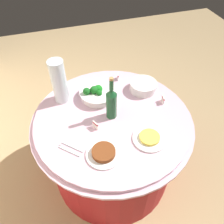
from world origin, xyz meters
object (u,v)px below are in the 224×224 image
(broccoli_bowl, at_px, (97,93))
(label_placard_front, at_px, (118,76))
(serving_tongs, at_px, (70,149))
(label_placard_mid, at_px, (95,125))
(decorative_fruit_vase, at_px, (59,84))
(plate_stack, at_px, (143,86))
(label_placard_rear, at_px, (163,99))
(food_plate_fried_egg, at_px, (149,138))
(food_plate_stir_fry, at_px, (104,153))
(wine_bottle, at_px, (111,103))

(broccoli_bowl, height_order, label_placard_front, broccoli_bowl)
(serving_tongs, height_order, label_placard_mid, label_placard_mid)
(decorative_fruit_vase, bearing_deg, broccoli_bowl, -102.18)
(plate_stack, relative_size, label_placard_rear, 3.82)
(broccoli_bowl, relative_size, decorative_fruit_vase, 0.82)
(decorative_fruit_vase, height_order, food_plate_fried_egg, decorative_fruit_vase)
(label_placard_mid, bearing_deg, broccoli_bowl, -17.35)
(plate_stack, bearing_deg, serving_tongs, 120.89)
(broccoli_bowl, height_order, food_plate_fried_egg, broccoli_bowl)
(serving_tongs, relative_size, food_plate_stir_fry, 0.66)
(serving_tongs, relative_size, label_placard_rear, 2.65)
(broccoli_bowl, xyz_separation_m, food_plate_fried_egg, (-0.49, -0.22, -0.03))
(label_placard_front, bearing_deg, broccoli_bowl, 126.82)
(food_plate_stir_fry, relative_size, label_placard_rear, 4.00)
(decorative_fruit_vase, relative_size, food_plate_stir_fry, 1.55)
(wine_bottle, distance_m, serving_tongs, 0.41)
(label_placard_mid, bearing_deg, label_placard_front, -34.23)
(wine_bottle, bearing_deg, broccoli_bowl, 11.42)
(broccoli_bowl, bearing_deg, label_placard_front, -53.18)
(wine_bottle, bearing_deg, label_placard_rear, -87.49)
(decorative_fruit_vase, bearing_deg, label_placard_mid, -154.33)
(plate_stack, height_order, decorative_fruit_vase, decorative_fruit_vase)
(serving_tongs, height_order, food_plate_fried_egg, food_plate_fried_egg)
(plate_stack, relative_size, food_plate_stir_fry, 0.95)
(label_placard_mid, bearing_deg, plate_stack, -59.23)
(label_placard_mid, height_order, label_placard_rear, same)
(label_placard_mid, bearing_deg, serving_tongs, 121.16)
(broccoli_bowl, height_order, plate_stack, broccoli_bowl)
(food_plate_fried_egg, distance_m, label_placard_front, 0.66)
(decorative_fruit_vase, xyz_separation_m, food_plate_fried_egg, (-0.55, -0.48, -0.14))
(plate_stack, xyz_separation_m, label_placard_mid, (-0.27, 0.46, -0.00))
(serving_tongs, relative_size, label_placard_mid, 2.65)
(food_plate_fried_egg, height_order, label_placard_mid, label_placard_mid)
(plate_stack, height_order, serving_tongs, plate_stack)
(decorative_fruit_vase, distance_m, food_plate_stir_fry, 0.61)
(plate_stack, height_order, food_plate_fried_egg, plate_stack)
(label_placard_rear, bearing_deg, food_plate_stir_fry, 119.89)
(food_plate_fried_egg, xyz_separation_m, food_plate_stir_fry, (-0.03, 0.31, 0.01))
(serving_tongs, bearing_deg, plate_stack, -59.11)
(serving_tongs, distance_m, label_placard_rear, 0.77)
(food_plate_fried_egg, bearing_deg, plate_stack, -17.75)
(food_plate_stir_fry, bearing_deg, plate_stack, -43.23)
(wine_bottle, xyz_separation_m, serving_tongs, (-0.20, 0.34, -0.12))
(food_plate_fried_egg, distance_m, label_placard_mid, 0.37)
(label_placard_mid, xyz_separation_m, label_placard_rear, (0.09, -0.54, 0.00))
(broccoli_bowl, distance_m, plate_stack, 0.37)
(plate_stack, relative_size, decorative_fruit_vase, 0.62)
(broccoli_bowl, height_order, wine_bottle, wine_bottle)
(wine_bottle, bearing_deg, food_plate_stir_fry, 154.48)
(label_placard_front, bearing_deg, food_plate_fried_egg, 179.61)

